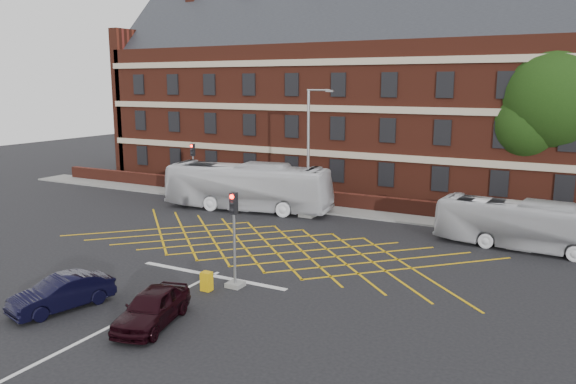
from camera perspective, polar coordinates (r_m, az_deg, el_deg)
The scene contains 17 objects.
ground at distance 29.72m, azimuth -3.77°, elevation -6.48°, with size 120.00×120.00×0.00m, color black.
victorian_building at distance 48.35m, azimuth 10.47°, elevation 9.54°, with size 51.00×12.17×20.40m.
boundary_wall at distance 40.83m, azimuth 5.91°, elevation -0.88°, with size 56.00×0.50×1.10m, color #511F15.
far_pavement at distance 40.03m, azimuth 5.35°, elevation -1.83°, with size 60.00×3.00×0.12m, color slate.
box_junction_hatching at distance 31.35m, azimuth -1.83°, elevation -5.51°, with size 11.50×0.12×0.02m, color #CC990C.
stop_line at distance 26.97m, azimuth -7.74°, elevation -8.39°, with size 8.00×0.30×0.02m, color silver.
centre_line at distance 22.42m, azimuth -17.76°, elevation -12.95°, with size 0.15×14.00×0.02m, color silver.
bus_left at distance 39.97m, azimuth -4.13°, elevation 0.54°, with size 2.83×12.07×3.36m, color silver.
bus_right at distance 33.09m, azimuth 23.08°, elevation -3.13°, with size 2.25×9.61×2.68m, color silver.
car_navy at distance 24.52m, azimuth -21.99°, elevation -9.49°, with size 1.42×4.06×1.34m, color black.
car_maroon at distance 21.97m, azimuth -13.65°, elevation -11.31°, with size 1.63×4.05×1.38m, color black.
deciduous_tree at distance 42.28m, azimuth 25.34°, elevation 7.81°, with size 7.75×7.58×11.66m.
traffic_light_near at distance 24.89m, azimuth -5.46°, elevation -5.75°, with size 0.70×0.70×4.27m.
traffic_light_far at distance 44.76m, azimuth -9.58°, elevation 1.65°, with size 0.70×0.70×4.27m.
street_lamp at distance 37.63m, azimuth 2.15°, elevation 1.80°, with size 2.25×1.00×8.53m.
direction_signs at distance 45.74m, azimuth -10.74°, elevation 1.32°, with size 1.10×0.16×2.20m.
utility_cabinet at distance 25.02m, azimuth -8.27°, elevation -8.97°, with size 0.45×0.38×0.84m, color #CD9C0C.
Camera 1 is at (15.07, -24.01, 8.92)m, focal length 35.00 mm.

